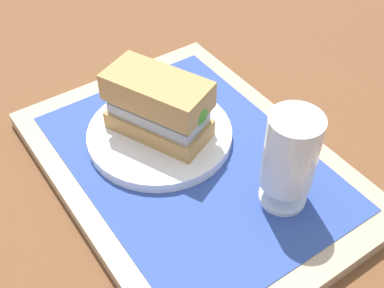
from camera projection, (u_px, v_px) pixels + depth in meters
ground_plane at (192, 172)px, 0.65m from camera, size 3.00×3.00×0.00m
tray at (192, 166)px, 0.64m from camera, size 0.44×0.32×0.02m
placemat at (192, 161)px, 0.64m from camera, size 0.38×0.27×0.00m
plate at (160, 135)px, 0.66m from camera, size 0.19×0.19×0.01m
sandwich at (160, 106)px, 0.62m from camera, size 0.14×0.11×0.08m
beer_glass at (290, 158)px, 0.55m from camera, size 0.06×0.06×0.12m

